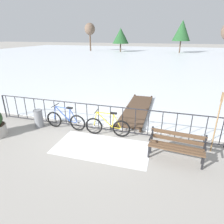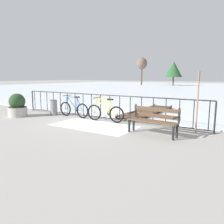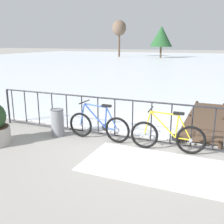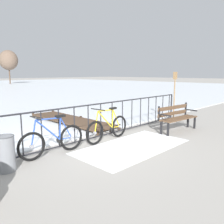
% 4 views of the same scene
% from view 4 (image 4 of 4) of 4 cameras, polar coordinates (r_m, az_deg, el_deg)
% --- Properties ---
extents(ground_plane, '(160.00, 160.00, 0.00)m').
position_cam_4_polar(ground_plane, '(6.70, -5.80, -7.25)').
color(ground_plane, '#9E9991').
extents(snow_patch, '(3.19, 1.62, 0.01)m').
position_cam_4_polar(snow_patch, '(6.26, 5.22, -8.44)').
color(snow_patch, white).
rests_on(snow_patch, ground).
extents(railing_fence, '(9.06, 0.06, 1.07)m').
position_cam_4_polar(railing_fence, '(6.56, -5.89, -2.57)').
color(railing_fence, '#232328').
rests_on(railing_fence, ground).
extents(bicycle_near_railing, '(1.71, 0.52, 0.97)m').
position_cam_4_polar(bicycle_near_railing, '(5.68, -14.42, -6.75)').
color(bicycle_near_railing, black).
rests_on(bicycle_near_railing, ground).
extents(bicycle_second, '(1.71, 0.52, 0.97)m').
position_cam_4_polar(bicycle_second, '(6.68, -1.04, -3.99)').
color(bicycle_second, black).
rests_on(bicycle_second, ground).
extents(park_bench, '(1.64, 0.63, 0.89)m').
position_cam_4_polar(park_bench, '(8.06, 15.68, -0.94)').
color(park_bench, brown).
rests_on(park_bench, ground).
extents(trash_bin, '(0.35, 0.35, 0.73)m').
position_cam_4_polar(trash_bin, '(5.08, -24.72, -9.26)').
color(trash_bin, gray).
rests_on(trash_bin, ground).
extents(oar_upright, '(0.04, 0.16, 1.98)m').
position_cam_4_polar(oar_upright, '(9.32, 15.16, 4.36)').
color(oar_upright, '#937047').
rests_on(oar_upright, ground).
extents(wooden_dock, '(1.10, 4.38, 0.20)m').
position_cam_4_polar(wooden_dock, '(9.22, -10.17, -1.91)').
color(wooden_dock, '#4C3828').
rests_on(wooden_dock, ground).
extents(tree_west_mid, '(3.10, 3.10, 5.81)m').
position_cam_4_polar(tree_west_mid, '(44.59, -24.21, 11.60)').
color(tree_west_mid, brown).
rests_on(tree_west_mid, ground).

